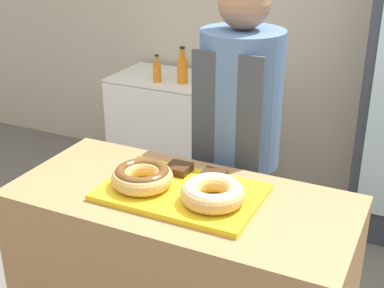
{
  "coord_description": "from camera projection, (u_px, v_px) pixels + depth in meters",
  "views": [
    {
      "loc": [
        0.84,
        -1.65,
        1.97
      ],
      "look_at": [
        0.0,
        0.1,
        1.13
      ],
      "focal_mm": 50.0,
      "sensor_mm": 36.0,
      "label": 1
    }
  ],
  "objects": [
    {
      "name": "serving_tray",
      "position": [
        181.0,
        192.0,
        2.1
      ],
      "size": [
        0.63,
        0.4,
        0.02
      ],
      "color": "yellow",
      "rests_on": "display_counter"
    },
    {
      "name": "wall_back",
      "position": [
        318.0,
        10.0,
        3.71
      ],
      "size": [
        8.0,
        0.06,
        2.7
      ],
      "color": "#BCB29E",
      "rests_on": "ground_plane"
    },
    {
      "name": "baker_person",
      "position": [
        238.0,
        147.0,
        2.57
      ],
      "size": [
        0.39,
        0.39,
        1.77
      ],
      "color": "#4C4C51",
      "rests_on": "ground_plane"
    },
    {
      "name": "donut_light_glaze",
      "position": [
        213.0,
        192.0,
        1.99
      ],
      "size": [
        0.25,
        0.25,
        0.08
      ],
      "color": "tan",
      "rests_on": "serving_tray"
    },
    {
      "name": "brownie_back_left",
      "position": [
        179.0,
        168.0,
        2.23
      ],
      "size": [
        0.1,
        0.1,
        0.03
      ],
      "color": "#382111",
      "rests_on": "serving_tray"
    },
    {
      "name": "bottle_orange",
      "position": [
        157.0,
        71.0,
        3.86
      ],
      "size": [
        0.06,
        0.06,
        0.2
      ],
      "color": "orange",
      "rests_on": "chest_freezer"
    },
    {
      "name": "brownie_back_right",
      "position": [
        213.0,
        176.0,
        2.17
      ],
      "size": [
        0.1,
        0.1,
        0.03
      ],
      "color": "#382111",
      "rests_on": "serving_tray"
    },
    {
      "name": "chest_freezer",
      "position": [
        184.0,
        131.0,
        4.13
      ],
      "size": [
        1.07,
        0.56,
        0.84
      ],
      "color": "white",
      "rests_on": "ground_plane"
    },
    {
      "name": "donut_chocolate_glaze",
      "position": [
        142.0,
        176.0,
        2.11
      ],
      "size": [
        0.25,
        0.25,
        0.08
      ],
      "color": "tan",
      "rests_on": "serving_tray"
    },
    {
      "name": "bottle_orange_b",
      "position": [
        182.0,
        69.0,
        3.83
      ],
      "size": [
        0.08,
        0.08,
        0.26
      ],
      "color": "orange",
      "rests_on": "chest_freezer"
    }
  ]
}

